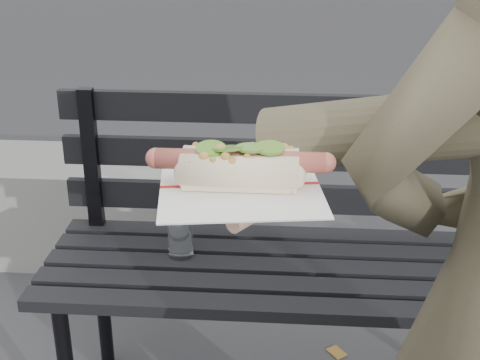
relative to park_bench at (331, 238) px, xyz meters
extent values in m
cylinder|color=black|center=(-0.66, 0.10, -0.30)|extent=(0.04, 0.04, 0.45)
cube|color=black|center=(0.01, -0.25, -0.06)|extent=(1.50, 0.07, 0.03)
cube|color=black|center=(0.01, -0.16, -0.06)|extent=(1.50, 0.07, 0.03)
cube|color=black|center=(0.01, -0.07, -0.06)|extent=(1.50, 0.07, 0.03)
cube|color=black|center=(0.01, 0.02, -0.06)|extent=(1.50, 0.07, 0.03)
cube|color=black|center=(0.01, 0.11, -0.06)|extent=(1.50, 0.07, 0.03)
cube|color=black|center=(-0.66, 0.12, 0.15)|extent=(0.04, 0.03, 0.42)
cube|color=black|center=(0.01, 0.14, 0.05)|extent=(1.50, 0.02, 0.08)
cube|color=black|center=(0.01, 0.14, 0.18)|extent=(1.50, 0.02, 0.08)
cube|color=black|center=(0.01, 0.14, 0.31)|extent=(1.50, 0.02, 0.08)
cylinder|color=white|center=(-0.39, -0.04, 0.05)|extent=(0.06, 0.06, 0.19)
cylinder|color=white|center=(-0.39, -0.04, 0.16)|extent=(0.03, 0.03, 0.02)
cube|color=slate|center=(-1.07, 0.81, -0.32)|extent=(1.20, 0.40, 0.40)
cylinder|color=#494331|center=(0.08, -0.74, 0.56)|extent=(0.51, 0.23, 0.19)
cylinder|color=#D8A384|center=(-0.14, -0.82, 0.50)|extent=(0.09, 0.08, 0.07)
ellipsoid|color=#D8A384|center=(-0.18, -0.83, 0.49)|extent=(0.10, 0.12, 0.03)
cylinder|color=#D8A384|center=(-0.23, -0.86, 0.49)|extent=(0.05, 0.02, 0.02)
cylinder|color=#D8A384|center=(-0.23, -0.84, 0.49)|extent=(0.05, 0.02, 0.02)
cylinder|color=#D8A384|center=(-0.23, -0.82, 0.49)|extent=(0.05, 0.02, 0.02)
cylinder|color=#D8A384|center=(-0.23, -0.80, 0.49)|extent=(0.05, 0.02, 0.02)
cylinder|color=#D8A384|center=(-0.17, -0.89, 0.49)|extent=(0.04, 0.05, 0.02)
cube|color=white|center=(-0.18, -0.83, 0.51)|extent=(0.21, 0.21, 0.00)
cube|color=#B21E1E|center=(-0.18, -0.83, 0.51)|extent=(0.19, 0.03, 0.00)
cylinder|color=#B15244|center=(-0.18, -0.83, 0.54)|extent=(0.20, 0.02, 0.02)
sphere|color=#B15244|center=(-0.28, -0.83, 0.54)|extent=(0.03, 0.02, 0.02)
sphere|color=#B15244|center=(-0.08, -0.83, 0.54)|extent=(0.03, 0.02, 0.02)
sphere|color=#9E6B2D|center=(-0.13, -0.82, 0.55)|extent=(0.01, 0.01, 0.01)
sphere|color=#9E6B2D|center=(-0.23, -0.81, 0.55)|extent=(0.01, 0.01, 0.01)
sphere|color=#9E6B2D|center=(-0.22, -0.84, 0.55)|extent=(0.01, 0.01, 0.01)
sphere|color=#9E6B2D|center=(-0.20, -0.83, 0.54)|extent=(0.01, 0.01, 0.01)
sphere|color=#9E6B2D|center=(-0.17, -0.82, 0.55)|extent=(0.01, 0.01, 0.01)
sphere|color=#9E6B2D|center=(-0.23, -0.86, 0.54)|extent=(0.01, 0.01, 0.01)
sphere|color=#9E6B2D|center=(-0.16, -0.81, 0.54)|extent=(0.01, 0.01, 0.01)
sphere|color=#9E6B2D|center=(-0.18, -0.85, 0.54)|extent=(0.01, 0.01, 0.01)
sphere|color=#9E6B2D|center=(-0.14, -0.84, 0.55)|extent=(0.01, 0.01, 0.01)
sphere|color=#9E6B2D|center=(-0.18, -0.82, 0.54)|extent=(0.01, 0.01, 0.01)
sphere|color=#9E6B2D|center=(-0.21, -0.86, 0.55)|extent=(0.01, 0.01, 0.01)
sphere|color=#9E6B2D|center=(-0.22, -0.82, 0.55)|extent=(0.01, 0.01, 0.01)
sphere|color=#9E6B2D|center=(-0.23, -0.81, 0.55)|extent=(0.01, 0.01, 0.01)
sphere|color=#9E6B2D|center=(-0.19, -0.85, 0.55)|extent=(0.01, 0.01, 0.01)
sphere|color=#9E6B2D|center=(-0.15, -0.84, 0.55)|extent=(0.01, 0.01, 0.01)
sphere|color=#9E6B2D|center=(-0.18, -0.82, 0.55)|extent=(0.01, 0.01, 0.01)
sphere|color=#9E6B2D|center=(-0.17, -0.85, 0.55)|extent=(0.01, 0.01, 0.01)
sphere|color=#9E6B2D|center=(-0.22, -0.85, 0.55)|extent=(0.01, 0.01, 0.01)
sphere|color=#9E6B2D|center=(-0.16, -0.83, 0.54)|extent=(0.01, 0.01, 0.01)
sphere|color=#9E6B2D|center=(-0.23, -0.82, 0.55)|extent=(0.01, 0.01, 0.01)
sphere|color=#9E6B2D|center=(-0.21, -0.83, 0.54)|extent=(0.01, 0.01, 0.01)
sphere|color=#9E6B2D|center=(-0.14, -0.82, 0.55)|extent=(0.01, 0.01, 0.01)
sphere|color=#9E6B2D|center=(-0.20, -0.83, 0.55)|extent=(0.01, 0.01, 0.01)
sphere|color=#9E6B2D|center=(-0.20, -0.82, 0.55)|extent=(0.01, 0.01, 0.01)
sphere|color=#9E6B2D|center=(-0.17, -0.82, 0.55)|extent=(0.01, 0.01, 0.01)
sphere|color=#9E6B2D|center=(-0.21, -0.82, 0.55)|extent=(0.01, 0.01, 0.01)
sphere|color=#9E6B2D|center=(-0.16, -0.81, 0.55)|extent=(0.01, 0.01, 0.01)
sphere|color=#9E6B2D|center=(-0.12, -0.82, 0.55)|extent=(0.01, 0.01, 0.01)
sphere|color=#9E6B2D|center=(-0.17, -0.85, 0.55)|extent=(0.01, 0.01, 0.01)
sphere|color=#9E6B2D|center=(-0.17, -0.85, 0.54)|extent=(0.01, 0.01, 0.01)
cylinder|color=#568E26|center=(-0.21, -0.84, 0.56)|extent=(0.04, 0.04, 0.01)
cylinder|color=#568E26|center=(-0.19, -0.83, 0.56)|extent=(0.04, 0.04, 0.01)
cylinder|color=#568E26|center=(-0.16, -0.83, 0.56)|extent=(0.04, 0.04, 0.01)
cylinder|color=#568E26|center=(-0.14, -0.83, 0.56)|extent=(0.04, 0.04, 0.01)
cube|color=brown|center=(-1.15, 0.99, -0.52)|extent=(0.05, 0.05, 0.00)
cube|color=brown|center=(0.22, 0.97, -0.52)|extent=(0.10, 0.08, 0.00)
cube|color=brown|center=(0.06, 0.20, -0.52)|extent=(0.07, 0.07, 0.00)
camera|label=1|loc=(-0.12, -1.56, 0.83)|focal=50.00mm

